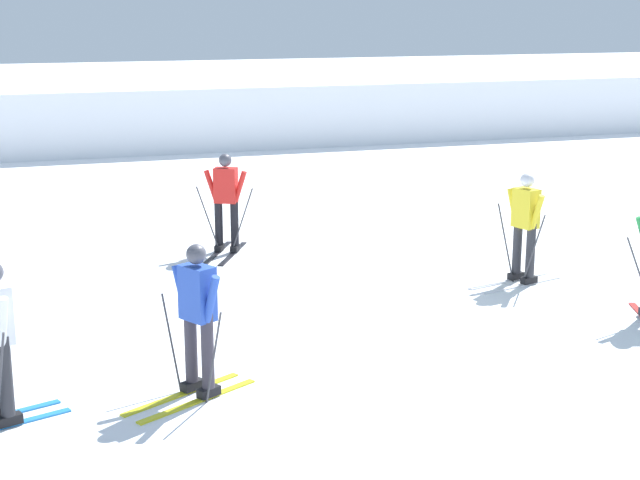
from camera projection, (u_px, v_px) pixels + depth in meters
name	position (u px, v px, depth m)	size (l,w,h in m)	color
ground_plane	(335.00, 337.00, 12.57)	(120.00, 120.00, 0.00)	white
far_snow_ridge	(137.00, 111.00, 30.04)	(80.00, 6.39, 1.81)	white
skier_yellow	(525.00, 224.00, 14.82)	(1.64, 0.97, 1.71)	silver
skier_blue	(197.00, 316.00, 10.53)	(1.58, 1.10, 1.71)	gold
skier_red	(226.00, 197.00, 16.66)	(1.07, 1.59, 1.71)	black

